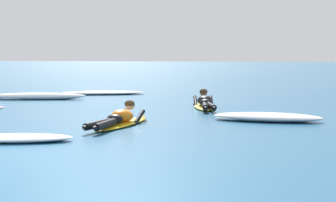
{
  "coord_description": "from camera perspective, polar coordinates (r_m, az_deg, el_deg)",
  "views": [
    {
      "loc": [
        4.35,
        -7.43,
        1.55
      ],
      "look_at": [
        2.35,
        6.38,
        0.31
      ],
      "focal_mm": 61.26,
      "sensor_mm": 36.0,
      "label": 1
    }
  ],
  "objects": [
    {
      "name": "surfer_far",
      "position": [
        15.3,
        3.72,
        -0.22
      ],
      "size": [
        0.9,
        2.56,
        0.55
      ],
      "color": "yellow",
      "rests_on": "ground"
    },
    {
      "name": "whitewater_far_band",
      "position": [
        20.12,
        -6.49,
        0.82
      ],
      "size": [
        3.02,
        1.54,
        0.14
      ],
      "color": "white",
      "rests_on": "ground"
    },
    {
      "name": "ground_plane",
      "position": [
        18.04,
        -5.75,
        0.13
      ],
      "size": [
        120.0,
        120.0,
        0.0
      ],
      "primitive_type": "plane",
      "color": "#235B84"
    },
    {
      "name": "whitewater_back",
      "position": [
        12.73,
        9.88,
        -1.59
      ],
      "size": [
        2.47,
        1.17,
        0.18
      ],
      "color": "white",
      "rests_on": "ground"
    },
    {
      "name": "surfer_near",
      "position": [
        11.74,
        -4.86,
        -1.84
      ],
      "size": [
        0.93,
        2.72,
        0.53
      ],
      "color": "yellow",
      "rests_on": "ground"
    },
    {
      "name": "whitewater_mid_left",
      "position": [
        18.42,
        -12.85,
        0.46
      ],
      "size": [
        3.08,
        1.05,
        0.22
      ],
      "color": "white",
      "rests_on": "ground"
    },
    {
      "name": "whitewater_front",
      "position": [
        10.06,
        -14.94,
        -3.59
      ],
      "size": [
        2.04,
        1.04,
        0.13
      ],
      "color": "white",
      "rests_on": "ground"
    }
  ]
}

